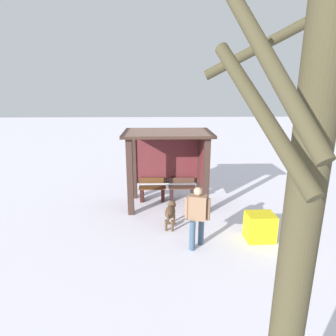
% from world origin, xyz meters
% --- Properties ---
extents(ground_plane, '(60.00, 60.00, 0.00)m').
position_xyz_m(ground_plane, '(0.00, 0.00, 0.00)').
color(ground_plane, white).
extents(bus_shelter, '(2.75, 1.83, 2.45)m').
position_xyz_m(bus_shelter, '(0.10, 0.19, 1.75)').
color(bus_shelter, '#38251F').
rests_on(bus_shelter, ground).
extents(bench_left_inside, '(0.92, 0.41, 0.77)m').
position_xyz_m(bench_left_inside, '(-0.51, 0.41, 0.34)').
color(bench_left_inside, '#56331A').
rests_on(bench_left_inside, ground).
extents(bench_center_inside, '(0.92, 0.37, 0.77)m').
position_xyz_m(bench_center_inside, '(0.51, 0.41, 0.34)').
color(bench_center_inside, '#4B3125').
rests_on(bench_center_inside, ground).
extents(person_walking, '(0.61, 0.42, 1.55)m').
position_xyz_m(person_walking, '(0.63, -2.65, 0.90)').
color(person_walking, '#8A674C').
rests_on(person_walking, ground).
extents(dog, '(0.38, 0.93, 0.65)m').
position_xyz_m(dog, '(0.03, -1.56, 0.45)').
color(dog, '#513A25').
rests_on(dog, ground).
extents(bare_tree, '(1.55, 1.56, 4.95)m').
position_xyz_m(bare_tree, '(0.65, -7.15, 2.61)').
color(bare_tree, '#423B26').
rests_on(bare_tree, ground).
extents(grit_bin, '(0.71, 0.57, 0.71)m').
position_xyz_m(grit_bin, '(2.28, -2.34, 0.35)').
color(grit_bin, yellow).
rests_on(grit_bin, ground).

